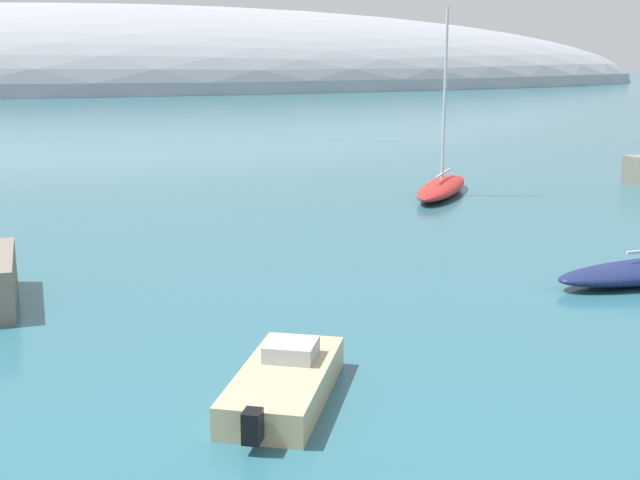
{
  "coord_description": "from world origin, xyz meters",
  "views": [
    {
      "loc": [
        -12.6,
        1.32,
        7.81
      ],
      "look_at": [
        -2.96,
        27.21,
        1.48
      ],
      "focal_mm": 45.89,
      "sensor_mm": 36.0,
      "label": 1
    }
  ],
  "objects": [
    {
      "name": "distant_ridge",
      "position": [
        10.79,
        194.0,
        0.0
      ],
      "size": [
        279.76,
        78.92,
        36.99
      ],
      "primitive_type": "ellipsoid",
      "color": "#999EA8",
      "rests_on": "ground"
    },
    {
      "name": "sailboat_red_mid_mooring",
      "position": [
        9.62,
        41.43,
        0.52
      ],
      "size": [
        7.03,
        7.71,
        10.25
      ],
      "rotation": [
        0.0,
        0.0,
        4.0
      ],
      "color": "red",
      "rests_on": "water"
    },
    {
      "name": "motorboat_sand_foreground",
      "position": [
        -7.23,
        18.11,
        0.42
      ],
      "size": [
        4.17,
        5.08,
        1.14
      ],
      "rotation": [
        0.0,
        0.0,
        1.02
      ],
      "color": "#C6B284",
      "rests_on": "water"
    }
  ]
}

